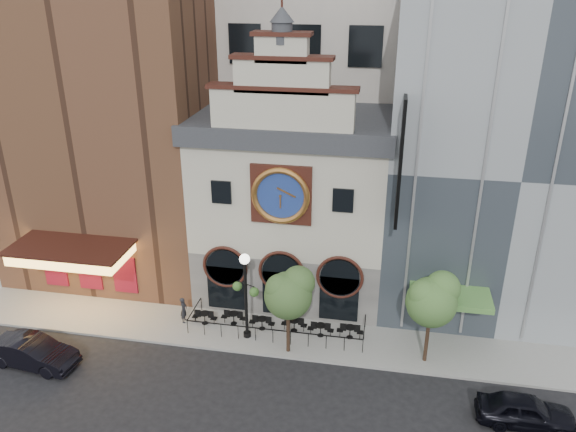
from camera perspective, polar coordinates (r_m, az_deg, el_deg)
The scene contains 18 objects.
ground at distance 33.37m, azimuth -1.98°, elevation -14.12°, with size 120.00×120.00×0.00m, color black.
sidewalk at distance 35.29m, azimuth -1.10°, elevation -11.60°, with size 44.00×5.00×0.15m, color gray.
clock_building at distance 36.75m, azimuth 0.49°, elevation 1.65°, with size 12.60×8.78×18.65m.
theater_building at distance 41.17m, azimuth -17.43°, elevation 11.58°, with size 14.00×15.60×25.00m.
retail_building at distance 37.85m, azimuth 20.99°, elevation 6.26°, with size 14.00×14.40×20.00m.
cafe_railing at distance 34.99m, azimuth -1.10°, elevation -10.89°, with size 10.60×2.60×0.90m, color black, non-canonical shape.
bistro_0 at distance 35.94m, azimuth -8.47°, elevation -10.13°, with size 1.58×0.68×0.90m.
bistro_1 at distance 35.70m, azimuth -5.55°, elevation -10.21°, with size 1.58×0.68×0.90m.
bistro_2 at distance 35.11m, azimuth -2.66°, elevation -10.76°, with size 1.58×0.68×0.90m.
bistro_3 at distance 34.92m, azimuth 0.63°, elevation -10.94°, with size 1.58×0.68×0.90m.
bistro_4 at distance 34.55m, azimuth 3.33°, elevation -11.41°, with size 1.58×0.68×0.90m.
bistro_5 at distance 34.53m, azimuth 6.32°, elevation -11.55°, with size 1.58×0.68×0.90m.
car_right at distance 31.09m, azimuth 22.98°, elevation -17.76°, with size 1.86×4.63×1.58m, color black.
car_left at distance 35.32m, azimuth -24.50°, elevation -12.49°, with size 1.79×5.12×1.69m, color black.
pedestrian at distance 36.13m, azimuth -10.55°, elevation -9.35°, with size 0.62×0.41×1.70m, color black.
lamppost at distance 32.91m, azimuth -4.34°, elevation -7.19°, with size 1.70×1.03×5.58m.
tree_left at distance 31.37m, azimuth 0.11°, elevation -7.72°, with size 2.80×2.70×5.39m.
tree_right at distance 31.56m, azimuth 14.48°, elevation -8.10°, with size 2.88×2.78×5.55m.
Camera 1 is at (5.93, -25.77, 20.34)m, focal length 35.00 mm.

